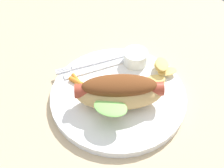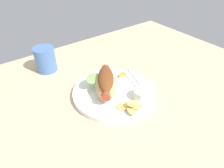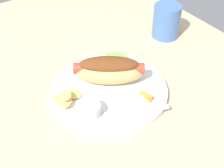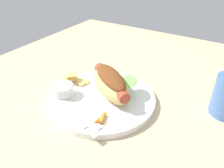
# 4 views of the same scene
# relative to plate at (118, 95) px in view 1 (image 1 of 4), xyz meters

# --- Properties ---
(ground_plane) EXTENTS (1.20, 0.90, 0.02)m
(ground_plane) POSITION_rel_plate_xyz_m (0.01, -0.02, -0.02)
(ground_plane) COLOR tan
(plate) EXTENTS (0.27, 0.27, 0.02)m
(plate) POSITION_rel_plate_xyz_m (0.00, 0.00, 0.00)
(plate) COLOR white
(plate) RESTS_ON ground_plane
(hot_dog) EXTENTS (0.15, 0.17, 0.07)m
(hot_dog) POSITION_rel_plate_xyz_m (-0.02, 0.02, 0.04)
(hot_dog) COLOR tan
(hot_dog) RESTS_ON plate
(sauce_ramekin) EXTENTS (0.05, 0.05, 0.03)m
(sauce_ramekin) POSITION_rel_plate_xyz_m (0.05, -0.08, 0.02)
(sauce_ramekin) COLOR white
(sauce_ramekin) RESTS_ON plate
(fork) EXTENTS (0.05, 0.15, 0.00)m
(fork) POSITION_rel_plate_xyz_m (0.10, -0.00, 0.01)
(fork) COLOR silver
(fork) RESTS_ON plate
(knife) EXTENTS (0.05, 0.16, 0.00)m
(knife) POSITION_rel_plate_xyz_m (0.08, -0.01, 0.01)
(knife) COLOR silver
(knife) RESTS_ON plate
(chips_pile) EXTENTS (0.07, 0.08, 0.03)m
(chips_pile) POSITION_rel_plate_xyz_m (-0.02, -0.10, 0.02)
(chips_pile) COLOR #EAC66A
(chips_pile) RESTS_ON plate
(carrot_garnish) EXTENTS (0.04, 0.02, 0.01)m
(carrot_garnish) POSITION_rel_plate_xyz_m (0.08, 0.05, 0.01)
(carrot_garnish) COLOR orange
(carrot_garnish) RESTS_ON plate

